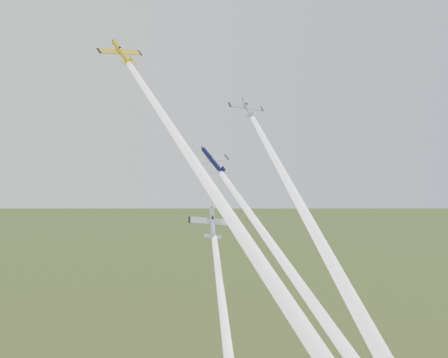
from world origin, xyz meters
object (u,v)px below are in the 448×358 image
at_px(plane_yellow, 122,53).
at_px(plane_navy, 213,161).
at_px(plane_silver_low, 212,223).
at_px(plane_silver_right, 247,108).

xyz_separation_m(plane_yellow, plane_navy, (15.68, -4.94, -19.44)).
xyz_separation_m(plane_yellow, plane_silver_low, (14.65, -7.12, -30.77)).
bearing_deg(plane_yellow, plane_navy, -32.88).
bearing_deg(plane_silver_right, plane_navy, -147.37).
relative_size(plane_yellow, plane_silver_right, 1.12).
bearing_deg(plane_silver_right, plane_silver_low, -142.47).
distance_m(plane_navy, plane_silver_right, 16.78).
relative_size(plane_silver_right, plane_silver_low, 0.89).
xyz_separation_m(plane_yellow, plane_silver_right, (26.58, 2.02, -8.74)).
bearing_deg(plane_silver_low, plane_yellow, 171.16).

